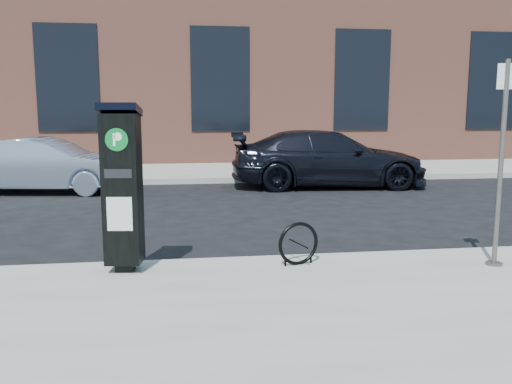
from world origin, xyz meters
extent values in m
plane|color=black|center=(0.00, 0.00, 0.00)|extent=(120.00, 120.00, 0.00)
cube|color=gray|center=(0.00, 14.00, 0.07)|extent=(60.00, 12.00, 0.15)
cube|color=#9E9B93|center=(0.00, -0.02, 0.07)|extent=(60.00, 0.12, 0.16)
cube|color=#9E9B93|center=(0.00, 8.02, 0.07)|extent=(60.00, 0.12, 0.16)
cube|color=#9B5946|center=(0.00, 17.00, 4.00)|extent=(28.00, 10.00, 8.00)
cube|color=black|center=(-5.00, 11.98, 3.00)|extent=(2.00, 0.06, 3.50)
cube|color=black|center=(0.00, 11.98, 3.00)|extent=(2.00, 0.06, 3.50)
cube|color=black|center=(5.00, 11.98, 3.00)|extent=(2.00, 0.06, 3.50)
cube|color=black|center=(10.00, 11.98, 3.00)|extent=(2.00, 0.06, 3.50)
cube|color=black|center=(-2.07, -0.35, 0.20)|extent=(0.23, 0.23, 0.10)
cube|color=black|center=(-2.07, -0.35, 1.13)|extent=(0.46, 0.41, 1.75)
cube|color=black|center=(-2.07, -0.35, 2.05)|extent=(0.50, 0.46, 0.16)
cylinder|color=#085D22|center=(-2.10, -0.53, 1.72)|extent=(0.26, 0.05, 0.26)
cube|color=white|center=(-2.10, -0.53, 1.72)|extent=(0.09, 0.02, 0.14)
cube|color=silver|center=(-2.10, -0.53, 0.87)|extent=(0.29, 0.05, 0.39)
cube|color=black|center=(-2.10, -0.53, 1.34)|extent=(0.31, 0.05, 0.10)
cylinder|color=#5F5A53|center=(2.41, -0.74, 0.16)|extent=(0.20, 0.20, 0.03)
cylinder|color=#5F5A53|center=(2.41, -0.74, 1.39)|extent=(0.06, 0.06, 2.48)
cube|color=silver|center=(2.41, -0.74, 2.43)|extent=(0.21, 0.10, 0.30)
torus|color=black|center=(0.02, -0.40, 0.42)|extent=(0.53, 0.18, 0.54)
cylinder|color=black|center=(-0.15, -0.45, 0.20)|extent=(0.03, 0.03, 0.11)
cylinder|color=black|center=(0.19, -0.35, 0.20)|extent=(0.03, 0.03, 0.11)
imported|color=#8B9AB1|center=(-4.65, 6.98, 0.67)|extent=(4.21, 1.96, 1.34)
imported|color=black|center=(2.45, 7.02, 0.74)|extent=(5.21, 2.41, 1.48)
camera|label=1|loc=(-1.40, -6.74, 2.08)|focal=38.00mm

